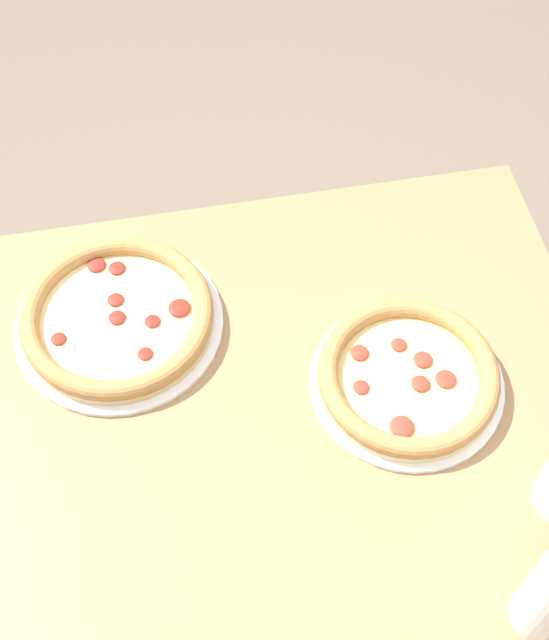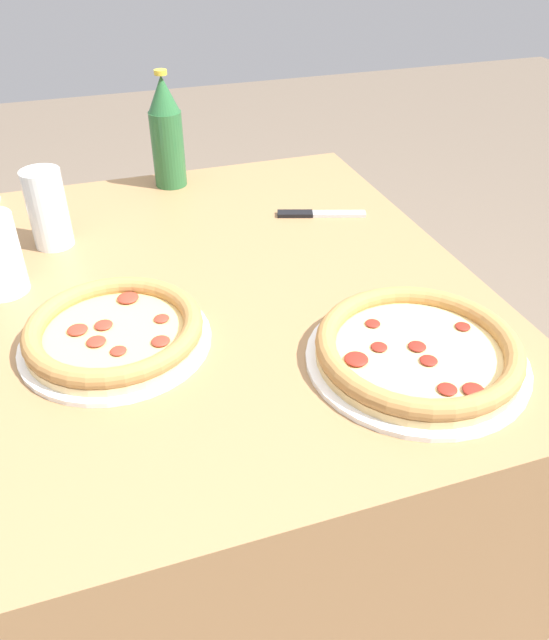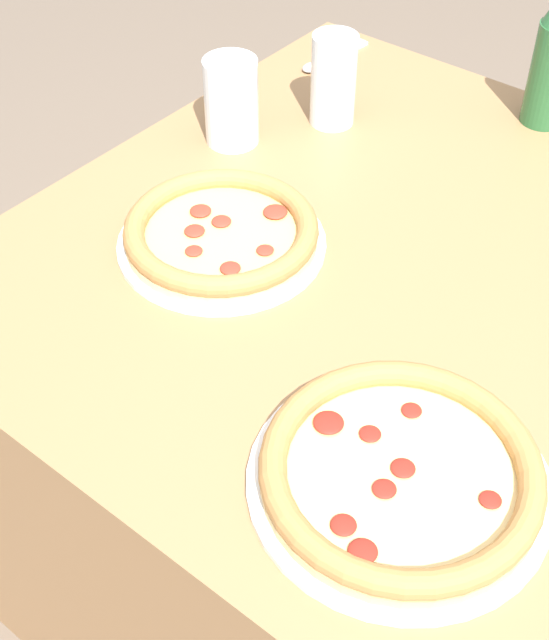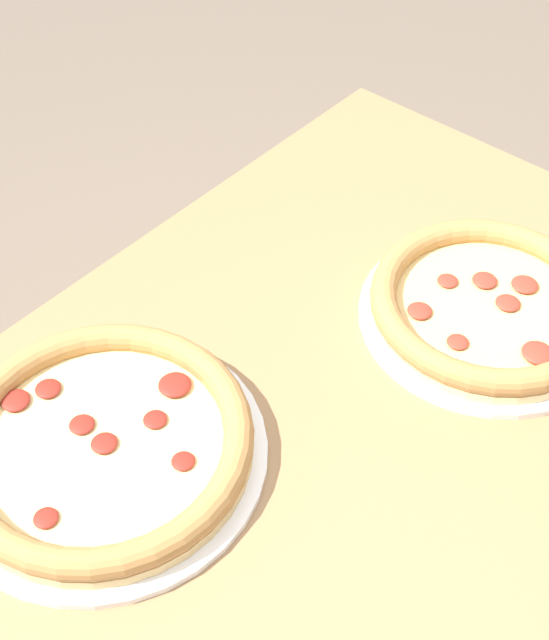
{
  "view_description": "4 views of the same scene",
  "coord_description": "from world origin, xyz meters",
  "px_view_note": "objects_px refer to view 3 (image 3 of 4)",
  "views": [
    {
      "loc": [
        0.48,
        -0.14,
        1.86
      ],
      "look_at": [
        -0.22,
        -0.01,
        0.8
      ],
      "focal_mm": 50.0,
      "sensor_mm": 36.0,
      "label": 1
    },
    {
      "loc": [
        -0.9,
        0.18,
        1.29
      ],
      "look_at": [
        -0.2,
        -0.06,
        0.77
      ],
      "focal_mm": 35.0,
      "sensor_mm": 36.0,
      "label": 2
    },
    {
      "loc": [
        -0.81,
        -0.48,
        1.49
      ],
      "look_at": [
        -0.23,
        -0.01,
        0.77
      ],
      "focal_mm": 50.0,
      "sensor_mm": 36.0,
      "label": 3
    },
    {
      "loc": [
        0.15,
        -0.51,
        1.45
      ],
      "look_at": [
        -0.25,
        -0.05,
        0.81
      ],
      "focal_mm": 50.0,
      "sensor_mm": 36.0,
      "label": 4
    }
  ],
  "objects_px": {
    "pizza_margherita": "(400,473)",
    "glass_orange_juice": "(231,106)",
    "glass_red_wine": "(333,84)",
    "pizza_salami": "(221,234)",
    "spoon": "(328,60)"
  },
  "relations": [
    {
      "from": "glass_orange_juice",
      "to": "glass_red_wine",
      "type": "bearing_deg",
      "value": -31.66
    },
    {
      "from": "glass_orange_juice",
      "to": "pizza_salami",
      "type": "bearing_deg",
      "value": -142.42
    },
    {
      "from": "pizza_salami",
      "to": "pizza_margherita",
      "type": "distance_m",
      "value": 0.44
    },
    {
      "from": "pizza_margherita",
      "to": "spoon",
      "type": "relative_size",
      "value": 1.94
    },
    {
      "from": "pizza_salami",
      "to": "glass_red_wine",
      "type": "bearing_deg",
      "value": 11.73
    },
    {
      "from": "pizza_margherita",
      "to": "glass_orange_juice",
      "type": "bearing_deg",
      "value": 55.27
    },
    {
      "from": "pizza_salami",
      "to": "glass_orange_juice",
      "type": "distance_m",
      "value": 0.27
    },
    {
      "from": "spoon",
      "to": "pizza_margherita",
      "type": "bearing_deg",
      "value": -139.09
    },
    {
      "from": "pizza_salami",
      "to": "pizza_margherita",
      "type": "relative_size",
      "value": 0.89
    },
    {
      "from": "glass_red_wine",
      "to": "pizza_margherita",
      "type": "bearing_deg",
      "value": -138.27
    },
    {
      "from": "glass_orange_juice",
      "to": "pizza_margherita",
      "type": "bearing_deg",
      "value": -124.73
    },
    {
      "from": "pizza_salami",
      "to": "glass_red_wine",
      "type": "height_order",
      "value": "glass_red_wine"
    },
    {
      "from": "pizza_margherita",
      "to": "pizza_salami",
      "type": "bearing_deg",
      "value": 65.72
    },
    {
      "from": "pizza_margherita",
      "to": "glass_red_wine",
      "type": "bearing_deg",
      "value": 41.73
    },
    {
      "from": "pizza_margherita",
      "to": "glass_red_wine",
      "type": "xyz_separation_m",
      "value": [
        0.53,
        0.48,
        0.05
      ]
    }
  ]
}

